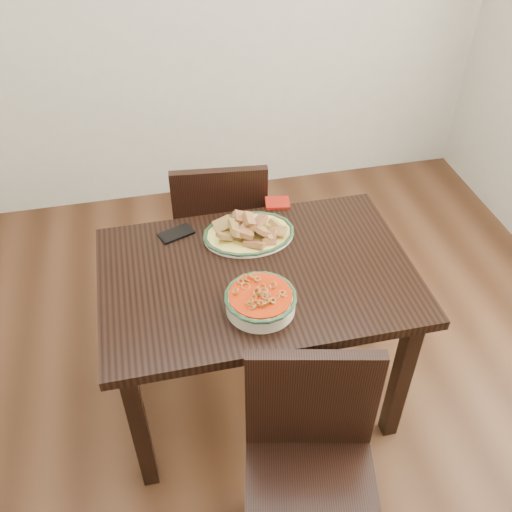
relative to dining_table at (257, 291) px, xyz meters
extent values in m
plane|color=#371F11|center=(0.03, -0.05, -0.65)|extent=(3.50, 3.50, 0.00)
cube|color=black|center=(0.00, 0.00, 0.08)|extent=(1.17, 0.78, 0.04)
cube|color=black|center=(-0.51, -0.31, -0.29)|extent=(0.06, 0.06, 0.71)
cube|color=black|center=(0.51, -0.31, -0.29)|extent=(0.06, 0.06, 0.71)
cube|color=black|center=(-0.51, 0.31, -0.29)|extent=(0.06, 0.06, 0.71)
cube|color=black|center=(0.51, 0.31, -0.29)|extent=(0.06, 0.06, 0.71)
cube|color=black|center=(-0.03, 0.69, -0.22)|extent=(0.46, 0.46, 0.04)
cube|color=black|center=(0.15, 0.84, -0.44)|extent=(0.04, 0.04, 0.41)
cube|color=black|center=(-0.19, 0.88, -0.44)|extent=(0.04, 0.04, 0.41)
cube|color=black|center=(0.12, 0.51, -0.44)|extent=(0.04, 0.04, 0.41)
cube|color=black|center=(-0.22, 0.54, -0.44)|extent=(0.04, 0.04, 0.41)
cube|color=black|center=(-0.05, 0.50, 0.02)|extent=(0.42, 0.08, 0.44)
cube|color=black|center=(0.01, -0.72, -0.22)|extent=(0.50, 0.50, 0.04)
cube|color=black|center=(-0.11, -0.52, -0.44)|extent=(0.04, 0.04, 0.41)
cube|color=black|center=(0.22, -0.59, -0.44)|extent=(0.04, 0.04, 0.41)
cube|color=black|center=(0.06, -0.53, 0.02)|extent=(0.42, 0.13, 0.44)
ellipsoid|color=white|center=(0.01, 0.21, 0.11)|extent=(0.36, 0.27, 0.02)
ellipsoid|color=#DBC14C|center=(0.01, 0.21, 0.12)|extent=(0.35, 0.26, 0.01)
torus|color=#17341B|center=(0.01, 0.21, 0.12)|extent=(0.28, 0.28, 0.01)
cylinder|color=beige|center=(-0.03, -0.19, 0.13)|extent=(0.24, 0.24, 0.06)
torus|color=#19371F|center=(-0.03, -0.19, 0.16)|extent=(0.25, 0.25, 0.02)
cylinder|color=#AD2808|center=(-0.03, -0.19, 0.16)|extent=(0.22, 0.22, 0.01)
cube|color=black|center=(-0.27, 0.29, 0.11)|extent=(0.15, 0.12, 0.01)
cube|color=#9A170B|center=(0.18, 0.40, 0.11)|extent=(0.12, 0.10, 0.01)
camera|label=1|loc=(-0.35, -1.53, 1.54)|focal=40.00mm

